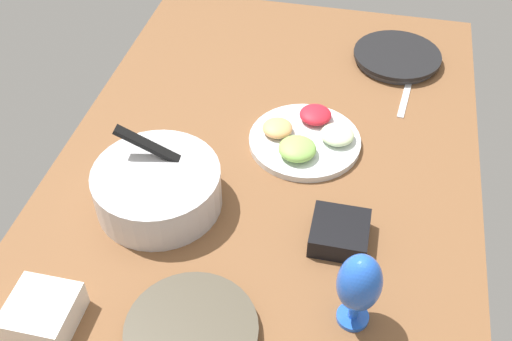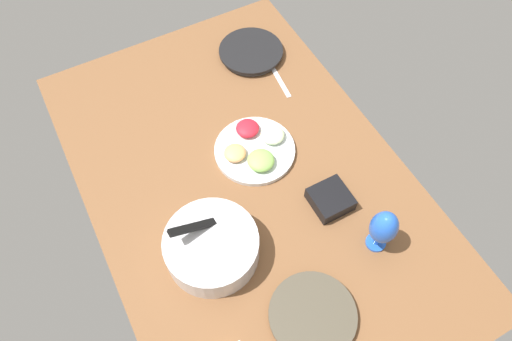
% 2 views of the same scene
% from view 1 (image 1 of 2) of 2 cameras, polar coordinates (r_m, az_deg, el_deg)
% --- Properties ---
extents(ground_plane, '(1.60, 1.04, 0.04)m').
position_cam_1_polar(ground_plane, '(1.52, 0.98, 0.11)').
color(ground_plane, brown).
extents(dinner_plate_left, '(0.26, 0.26, 0.02)m').
position_cam_1_polar(dinner_plate_left, '(1.20, -6.10, -14.77)').
color(dinner_plate_left, beige).
rests_on(dinner_plate_left, ground_plane).
extents(dinner_plate_right, '(0.26, 0.26, 0.03)m').
position_cam_1_polar(dinner_plate_right, '(1.89, 13.14, 10.36)').
color(dinner_plate_right, '#4C4C51').
rests_on(dinner_plate_right, ground_plane).
extents(mixing_bowl, '(0.29, 0.29, 0.18)m').
position_cam_1_polar(mixing_bowl, '(1.39, -9.26, -1.50)').
color(mixing_bowl, silver).
rests_on(mixing_bowl, ground_plane).
extents(fruit_platter, '(0.29, 0.29, 0.06)m').
position_cam_1_polar(fruit_platter, '(1.55, 4.71, 3.07)').
color(fruit_platter, silver).
rests_on(fruit_platter, ground_plane).
extents(hurricane_glass_blue, '(0.08, 0.08, 0.19)m').
position_cam_1_polar(hurricane_glass_blue, '(1.15, 9.69, -10.58)').
color(hurricane_glass_blue, blue).
rests_on(hurricane_glass_blue, ground_plane).
extents(square_bowl_black, '(0.12, 0.12, 0.05)m').
position_cam_1_polar(square_bowl_black, '(1.33, 7.89, -5.75)').
color(square_bowl_black, black).
rests_on(square_bowl_black, ground_plane).
extents(square_bowl_white, '(0.13, 0.13, 0.06)m').
position_cam_1_polar(square_bowl_white, '(1.26, -19.48, -12.45)').
color(square_bowl_white, white).
rests_on(square_bowl_white, ground_plane).
extents(fork_by_right_plate, '(0.18, 0.04, 0.01)m').
position_cam_1_polar(fork_by_right_plate, '(1.76, 13.88, 6.69)').
color(fork_by_right_plate, silver).
rests_on(fork_by_right_plate, ground_plane).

